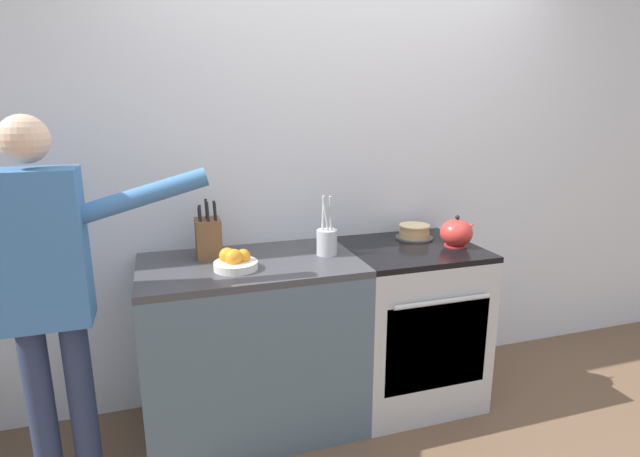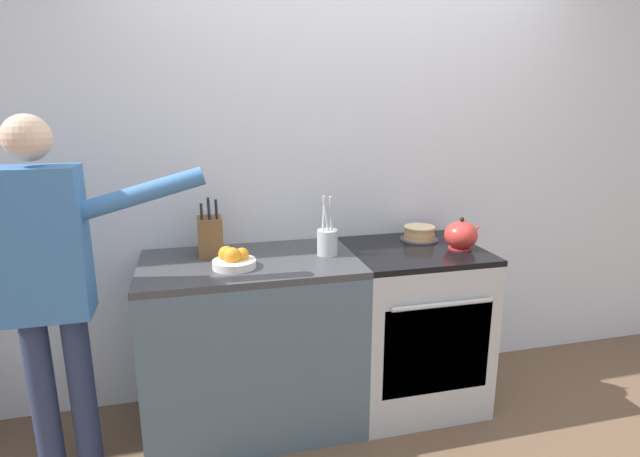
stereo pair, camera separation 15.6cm
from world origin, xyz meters
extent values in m
plane|color=brown|center=(0.00, 0.00, 0.00)|extent=(16.00, 16.00, 0.00)
cube|color=silver|center=(0.00, 0.67, 1.30)|extent=(8.00, 0.04, 2.60)
cube|color=#4C6070|center=(-0.62, 0.32, 0.43)|extent=(1.08, 0.65, 0.87)
cube|color=#3D3D42|center=(-0.62, 0.32, 0.88)|extent=(1.08, 0.65, 0.03)
cube|color=#B7BABF|center=(0.27, 0.32, 0.44)|extent=(0.71, 0.65, 0.87)
cube|color=black|center=(0.27, 0.01, 0.46)|extent=(0.58, 0.01, 0.48)
cylinder|color=#B7BABF|center=(0.27, -0.02, 0.71)|extent=(0.53, 0.02, 0.02)
cube|color=black|center=(0.27, 0.32, 0.89)|extent=(0.71, 0.65, 0.03)
cylinder|color=#4C4C51|center=(0.36, 0.47, 0.91)|extent=(0.22, 0.22, 0.01)
cylinder|color=tan|center=(0.36, 0.47, 0.93)|extent=(0.17, 0.17, 0.03)
cylinder|color=tan|center=(0.36, 0.47, 0.96)|extent=(0.17, 0.17, 0.03)
cylinder|color=beige|center=(0.36, 0.47, 0.98)|extent=(0.18, 0.18, 0.01)
cylinder|color=red|center=(0.50, 0.26, 0.90)|extent=(0.12, 0.12, 0.01)
ellipsoid|color=red|center=(0.50, 0.26, 0.98)|extent=(0.18, 0.18, 0.15)
cone|color=red|center=(0.59, 0.26, 1.00)|extent=(0.09, 0.04, 0.08)
sphere|color=black|center=(0.50, 0.26, 1.06)|extent=(0.02, 0.02, 0.02)
cube|color=brown|center=(-0.80, 0.46, 1.00)|extent=(0.12, 0.14, 0.20)
cylinder|color=black|center=(-0.84, 0.43, 1.14)|extent=(0.01, 0.04, 0.08)
cylinder|color=black|center=(-0.80, 0.42, 1.15)|extent=(0.01, 0.04, 0.10)
cylinder|color=black|center=(-0.77, 0.43, 1.14)|extent=(0.01, 0.04, 0.09)
cylinder|color=black|center=(-0.84, 0.46, 1.13)|extent=(0.01, 0.03, 0.07)
cylinder|color=black|center=(-0.80, 0.46, 1.13)|extent=(0.01, 0.03, 0.07)
cylinder|color=black|center=(-0.77, 0.46, 1.14)|extent=(0.01, 0.04, 0.09)
cylinder|color=black|center=(-0.84, 0.50, 1.13)|extent=(0.01, 0.03, 0.06)
cylinder|color=black|center=(-0.80, 0.49, 1.15)|extent=(0.01, 0.04, 0.10)
cylinder|color=#B7BABF|center=(-0.22, 0.32, 0.97)|extent=(0.11, 0.11, 0.13)
cylinder|color=#B7BABF|center=(-0.20, 0.31, 1.08)|extent=(0.03, 0.05, 0.27)
cylinder|color=#B7BABF|center=(-0.23, 0.30, 1.08)|extent=(0.05, 0.03, 0.26)
cylinder|color=#B7BABF|center=(-0.24, 0.33, 1.08)|extent=(0.04, 0.05, 0.26)
cylinder|color=silver|center=(-0.71, 0.23, 0.92)|extent=(0.21, 0.21, 0.04)
sphere|color=orange|center=(-0.74, 0.27, 0.96)|extent=(0.08, 0.08, 0.08)
sphere|color=orange|center=(-0.67, 0.24, 0.96)|extent=(0.07, 0.07, 0.07)
sphere|color=orange|center=(-0.71, 0.22, 0.96)|extent=(0.08, 0.08, 0.08)
cylinder|color=#283351|center=(-1.57, 0.13, 0.39)|extent=(0.11, 0.11, 0.78)
cylinder|color=#283351|center=(-1.41, 0.13, 0.39)|extent=(0.11, 0.11, 0.78)
cube|color=#3D70AD|center=(-1.49, 0.13, 1.10)|extent=(0.34, 0.20, 0.64)
cylinder|color=#3D70AD|center=(-1.09, 0.13, 1.29)|extent=(0.55, 0.08, 0.22)
sphere|color=beige|center=(-1.49, 0.13, 1.53)|extent=(0.19, 0.19, 0.19)
camera|label=1|loc=(-1.01, -2.02, 1.66)|focal=28.00mm
camera|label=2|loc=(-0.86, -2.06, 1.66)|focal=28.00mm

